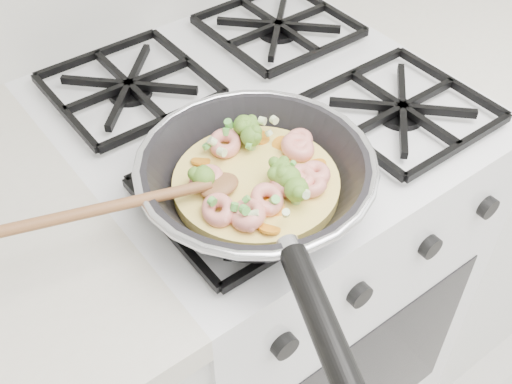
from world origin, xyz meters
TOP-DOWN VIEW (x-y plane):
  - stove at (0.00, 1.70)m, footprint 0.60×0.60m
  - counter_right at (0.80, 1.70)m, footprint 1.00×0.60m
  - skillet at (-0.14, 1.53)m, footprint 0.49×0.46m

SIDE VIEW (x-z plane):
  - counter_right at x=0.80m, z-range 0.00..0.90m
  - stove at x=0.00m, z-range 0.00..0.92m
  - skillet at x=-0.14m, z-range 0.91..1.00m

